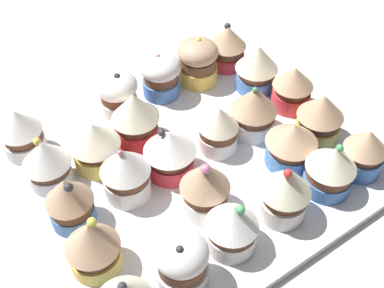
# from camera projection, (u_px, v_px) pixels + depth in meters

# --- Properties ---
(ground_plane) EXTENTS (1.80, 1.80, 0.03)m
(ground_plane) POSITION_uv_depth(u_px,v_px,m) (192.00, 173.00, 0.67)
(ground_plane) COLOR beige
(baking_tray) EXTENTS (0.46, 0.39, 0.01)m
(baking_tray) POSITION_uv_depth(u_px,v_px,m) (192.00, 163.00, 0.66)
(baking_tray) COLOR silver
(baking_tray) RESTS_ON ground_plane
(cupcake_0) EXTENTS (0.06, 0.06, 0.07)m
(cupcake_0) POSITION_uv_depth(u_px,v_px,m) (227.00, 46.00, 0.77)
(cupcake_0) COLOR #D1333D
(cupcake_0) RESTS_ON baking_tray
(cupcake_1) EXTENTS (0.06, 0.06, 0.07)m
(cupcake_1) POSITION_uv_depth(u_px,v_px,m) (198.00, 61.00, 0.74)
(cupcake_1) COLOR #EFC651
(cupcake_1) RESTS_ON baking_tray
(cupcake_2) EXTENTS (0.06, 0.06, 0.07)m
(cupcake_2) POSITION_uv_depth(u_px,v_px,m) (161.00, 74.00, 0.72)
(cupcake_2) COLOR #477AC6
(cupcake_2) RESTS_ON baking_tray
(cupcake_3) EXTENTS (0.06, 0.06, 0.07)m
(cupcake_3) POSITION_uv_depth(u_px,v_px,m) (117.00, 93.00, 0.70)
(cupcake_3) COLOR white
(cupcake_3) RESTS_ON baking_tray
(cupcake_4) EXTENTS (0.06, 0.06, 0.07)m
(cupcake_4) POSITION_uv_depth(u_px,v_px,m) (21.00, 132.00, 0.64)
(cupcake_4) COLOR white
(cupcake_4) RESTS_ON baking_tray
(cupcake_5) EXTENTS (0.06, 0.06, 0.08)m
(cupcake_5) POSITION_uv_depth(u_px,v_px,m) (257.00, 67.00, 0.73)
(cupcake_5) COLOR #477AC6
(cupcake_5) RESTS_ON baking_tray
(cupcake_6) EXTENTS (0.06, 0.06, 0.08)m
(cupcake_6) POSITION_uv_depth(u_px,v_px,m) (135.00, 117.00, 0.65)
(cupcake_6) COLOR #D1333D
(cupcake_6) RESTS_ON baking_tray
(cupcake_7) EXTENTS (0.06, 0.06, 0.07)m
(cupcake_7) POSITION_uv_depth(u_px,v_px,m) (95.00, 144.00, 0.62)
(cupcake_7) COLOR #EFC651
(cupcake_7) RESTS_ON baking_tray
(cupcake_8) EXTENTS (0.06, 0.06, 0.07)m
(cupcake_8) POSITION_uv_depth(u_px,v_px,m) (47.00, 162.00, 0.60)
(cupcake_8) COLOR white
(cupcake_8) RESTS_ON baking_tray
(cupcake_9) EXTENTS (0.06, 0.06, 0.07)m
(cupcake_9) POSITION_uv_depth(u_px,v_px,m) (292.00, 87.00, 0.70)
(cupcake_9) COLOR #D1333D
(cupcake_9) RESTS_ON baking_tray
(cupcake_10) EXTENTS (0.06, 0.06, 0.08)m
(cupcake_10) POSITION_uv_depth(u_px,v_px,m) (252.00, 108.00, 0.67)
(cupcake_10) COLOR white
(cupcake_10) RESTS_ON baking_tray
(cupcake_11) EXTENTS (0.05, 0.05, 0.07)m
(cupcake_11) POSITION_uv_depth(u_px,v_px,m) (219.00, 128.00, 0.64)
(cupcake_11) COLOR white
(cupcake_11) RESTS_ON baking_tray
(cupcake_12) EXTENTS (0.07, 0.07, 0.07)m
(cupcake_12) POSITION_uv_depth(u_px,v_px,m) (169.00, 151.00, 0.61)
(cupcake_12) COLOR #D1333D
(cupcake_12) RESTS_ON baking_tray
(cupcake_13) EXTENTS (0.06, 0.06, 0.08)m
(cupcake_13) POSITION_uv_depth(u_px,v_px,m) (124.00, 170.00, 0.59)
(cupcake_13) COLOR white
(cupcake_13) RESTS_ON baking_tray
(cupcake_14) EXTENTS (0.06, 0.06, 0.08)m
(cupcake_14) POSITION_uv_depth(u_px,v_px,m) (71.00, 203.00, 0.55)
(cupcake_14) COLOR #477AC6
(cupcake_14) RESTS_ON baking_tray
(cupcake_15) EXTENTS (0.06, 0.06, 0.07)m
(cupcake_15) POSITION_uv_depth(u_px,v_px,m) (320.00, 116.00, 0.66)
(cupcake_15) COLOR #EFC651
(cupcake_15) RESTS_ON baking_tray
(cupcake_16) EXTENTS (0.07, 0.07, 0.06)m
(cupcake_16) POSITION_uv_depth(u_px,v_px,m) (291.00, 143.00, 0.63)
(cupcake_16) COLOR #477AC6
(cupcake_16) RESTS_ON baking_tray
(cupcake_17) EXTENTS (0.06, 0.06, 0.08)m
(cupcake_17) POSITION_uv_depth(u_px,v_px,m) (205.00, 186.00, 0.57)
(cupcake_17) COLOR white
(cupcake_17) RESTS_ON baking_tray
(cupcake_18) EXTENTS (0.06, 0.06, 0.08)m
(cupcake_18) POSITION_uv_depth(u_px,v_px,m) (92.00, 245.00, 0.52)
(cupcake_18) COLOR #EFC651
(cupcake_18) RESTS_ON baking_tray
(cupcake_19) EXTENTS (0.05, 0.05, 0.07)m
(cupcake_19) POSITION_uv_depth(u_px,v_px,m) (364.00, 151.00, 0.62)
(cupcake_19) COLOR #477AC6
(cupcake_19) RESTS_ON baking_tray
(cupcake_20) EXTENTS (0.06, 0.06, 0.07)m
(cupcake_20) POSITION_uv_depth(u_px,v_px,m) (330.00, 168.00, 0.59)
(cupcake_20) COLOR #477AC6
(cupcake_20) RESTS_ON baking_tray
(cupcake_21) EXTENTS (0.06, 0.06, 0.08)m
(cupcake_21) POSITION_uv_depth(u_px,v_px,m) (285.00, 191.00, 0.56)
(cupcake_21) COLOR white
(cupcake_21) RESTS_ON baking_tray
(cupcake_22) EXTENTS (0.06, 0.06, 0.07)m
(cupcake_22) POSITION_uv_depth(u_px,v_px,m) (232.00, 226.00, 0.54)
(cupcake_22) COLOR white
(cupcake_22) RESTS_ON baking_tray
(cupcake_23) EXTENTS (0.06, 0.06, 0.07)m
(cupcake_23) POSITION_uv_depth(u_px,v_px,m) (182.00, 261.00, 0.51)
(cupcake_23) COLOR white
(cupcake_23) RESTS_ON baking_tray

